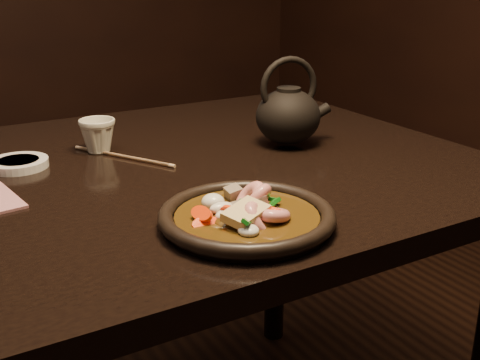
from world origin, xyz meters
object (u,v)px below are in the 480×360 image
table (46,229)px  teapot (288,113)px  plate (247,217)px  tea_cup (98,135)px

table → teapot: (0.49, -0.00, 0.14)m
plate → teapot: 0.41m
tea_cup → plate: bearing=-81.4°
table → teapot: bearing=-0.4°
teapot → plate: bearing=-123.1°
teapot → tea_cup: bearing=166.5°
plate → teapot: bearing=47.3°
plate → tea_cup: (-0.07, 0.45, 0.02)m
tea_cup → table: bearing=-135.2°
plate → tea_cup: tea_cup is taller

